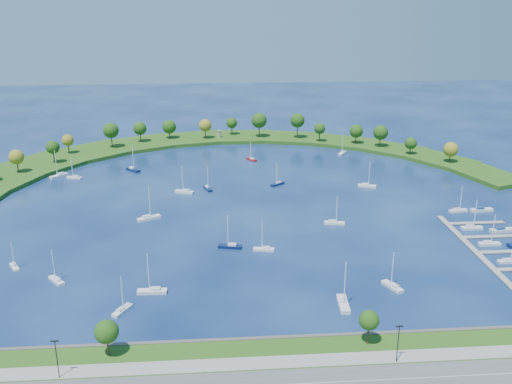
{
  "coord_description": "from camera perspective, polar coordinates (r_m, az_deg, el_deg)",
  "views": [
    {
      "loc": [
        -12.77,
        -228.62,
        86.24
      ],
      "look_at": [
        5.0,
        5.0,
        4.0
      ],
      "focal_mm": 39.94,
      "sensor_mm": 36.0,
      "label": 1
    }
  ],
  "objects": [
    {
      "name": "ground",
      "position": [
        244.68,
        -1.08,
        -1.3
      ],
      "size": [
        700.0,
        700.0,
        0.0
      ],
      "primitive_type": "plane",
      "color": "#081845",
      "rests_on": "ground"
    },
    {
      "name": "breakwater",
      "position": [
        292.08,
        -10.76,
        2.02
      ],
      "size": [
        286.74,
        247.64,
        2.0
      ],
      "color": "#294F15",
      "rests_on": "ground"
    },
    {
      "name": "breakwater_trees",
      "position": [
        324.82,
        -3.91,
        5.85
      ],
      "size": [
        239.89,
        95.08,
        15.33
      ],
      "color": "#382314",
      "rests_on": "breakwater"
    },
    {
      "name": "harbor_tower",
      "position": [
        352.11,
        -3.72,
        5.84
      ],
      "size": [
        2.6,
        2.6,
        4.47
      ],
      "color": "gray",
      "rests_on": "breakwater"
    },
    {
      "name": "dock_system",
      "position": [
        212.35,
        23.77,
        -6.28
      ],
      "size": [
        24.28,
        82.0,
        1.6
      ],
      "color": "gray",
      "rests_on": "ground"
    },
    {
      "name": "moored_boat_0",
      "position": [
        170.57,
        8.73,
        -10.9
      ],
      "size": [
        3.43,
        10.01,
        14.47
      ],
      "rotation": [
        0.0,
        0.0,
        4.64
      ],
      "color": "silver",
      "rests_on": "ground"
    },
    {
      "name": "moored_boat_1",
      "position": [
        260.9,
        -7.16,
        0.1
      ],
      "size": [
        8.92,
        5.33,
        12.69
      ],
      "rotation": [
        0.0,
        0.0,
        2.78
      ],
      "color": "silver",
      "rests_on": "ground"
    },
    {
      "name": "moored_boat_2",
      "position": [
        271.86,
        11.05,
        0.68
      ],
      "size": [
        8.81,
        4.94,
        12.48
      ],
      "rotation": [
        0.0,
        0.0,
        5.96
      ],
      "color": "silver",
      "rests_on": "ground"
    },
    {
      "name": "moored_boat_3",
      "position": [
        226.41,
        7.85,
        -2.99
      ],
      "size": [
        8.27,
        3.66,
        11.76
      ],
      "rotation": [
        0.0,
        0.0,
        -0.18
      ],
      "color": "silver",
      "rests_on": "ground"
    },
    {
      "name": "moored_boat_4",
      "position": [
        269.86,
        2.18,
        0.89
      ],
      "size": [
        7.18,
        6.38,
        11.07
      ],
      "rotation": [
        0.0,
        0.0,
        3.82
      ],
      "color": "#0A1944",
      "rests_on": "ground"
    },
    {
      "name": "moored_boat_5",
      "position": [
        201.97,
        0.8,
        -5.66
      ],
      "size": [
        7.67,
        3.3,
        10.92
      ],
      "rotation": [
        0.0,
        0.0,
        2.97
      ],
      "color": "silver",
      "rests_on": "ground"
    },
    {
      "name": "moored_boat_6",
      "position": [
        191.87,
        -19.36,
        -8.27
      ],
      "size": [
        6.32,
        7.12,
        10.97
      ],
      "rotation": [
        0.0,
        0.0,
        2.25
      ],
      "color": "silver",
      "rests_on": "ground"
    },
    {
      "name": "moored_boat_7",
      "position": [
        298.02,
        -12.22,
        2.26
      ],
      "size": [
        8.0,
        8.23,
        13.18
      ],
      "rotation": [
        0.0,
        0.0,
        5.47
      ],
      "color": "#0A1944",
      "rests_on": "ground"
    },
    {
      "name": "moored_boat_8",
      "position": [
        204.2,
        -2.59,
        -5.38
      ],
      "size": [
        8.72,
        4.02,
        12.37
      ],
      "rotation": [
        0.0,
        0.0,
        2.94
      ],
      "color": "#0A1944",
      "rests_on": "ground"
    },
    {
      "name": "moored_boat_9",
      "position": [
        297.99,
        -19.13,
        1.62
      ],
      "size": [
        8.31,
        8.59,
        13.73
      ],
      "rotation": [
        0.0,
        0.0,
        3.96
      ],
      "color": "silver",
      "rests_on": "ground"
    },
    {
      "name": "moored_boat_11",
      "position": [
        264.36,
        -4.86,
        0.43
      ],
      "size": [
        4.51,
        7.81,
        11.07
      ],
      "rotation": [
        0.0,
        0.0,
        5.05
      ],
      "color": "#0A1944",
      "rests_on": "ground"
    },
    {
      "name": "moored_boat_12",
      "position": [
        326.15,
        8.65,
        3.95
      ],
      "size": [
        6.43,
        8.04,
        11.98
      ],
      "rotation": [
        0.0,
        0.0,
        4.12
      ],
      "color": "silver",
      "rests_on": "ground"
    },
    {
      "name": "moored_boat_13",
      "position": [
        292.83,
        -17.73,
        1.45
      ],
      "size": [
        7.77,
        4.14,
        11.0
      ],
      "rotation": [
        0.0,
        0.0,
        2.85
      ],
      "color": "silver",
      "rests_on": "ground"
    },
    {
      "name": "moored_boat_14",
      "position": [
        177.88,
        -10.34,
        -9.66
      ],
      "size": [
        9.02,
        2.77,
        13.15
      ],
      "rotation": [
        0.0,
        0.0,
        3.11
      ],
      "color": "silver",
      "rests_on": "ground"
    },
    {
      "name": "moored_boat_15",
      "position": [
        232.69,
        -10.7,
        -2.51
      ],
      "size": [
        9.56,
        7.02,
        13.95
      ],
      "rotation": [
        0.0,
        0.0,
        0.52
      ],
      "color": "silver",
      "rests_on": "ground"
    },
    {
      "name": "moored_boat_16",
      "position": [
        309.73,
        -0.45,
        3.34
      ],
      "size": [
        5.74,
        6.98,
        10.48
      ],
      "rotation": [
        0.0,
        0.0,
        2.18
      ],
      "color": "maroon",
      "rests_on": "ground"
    },
    {
      "name": "moored_boat_17",
      "position": [
        182.74,
        13.53,
        -9.09
      ],
      "size": [
        5.41,
        8.24,
        11.82
      ],
      "rotation": [
        0.0,
        0.0,
        2.0
      ],
      "color": "silver",
      "rests_on": "ground"
    },
    {
      "name": "moored_boat_18",
      "position": [
        170.09,
        -13.26,
        -11.36
      ],
      "size": [
        5.46,
        7.4,
        10.82
      ],
      "rotation": [
        0.0,
        0.0,
        1.05
      ],
      "color": "silver",
      "rests_on": "ground"
    },
    {
      "name": "moored_boat_21",
      "position": [
        206.06,
        -23.06,
        -6.81
      ],
      "size": [
        4.86,
        6.44,
        9.45
      ],
      "rotation": [
        0.0,
        0.0,
        5.25
      ],
      "color": "silver",
      "rests_on": "ground"
    },
    {
      "name": "docked_boat_4",
      "position": [
        211.35,
        23.98,
        -6.27
      ],
      "size": [
        7.46,
        2.15,
        10.95
      ],
      "rotation": [
        0.0,
        0.0,
        0.01
      ],
      "color": "silver",
      "rests_on": "ground"
    },
    {
      "name": "docked_boat_6",
      "position": [
        222.68,
        22.33,
        -4.74
      ],
      "size": [
        7.97,
        2.41,
        11.64
      ],
      "rotation": [
        0.0,
        0.0,
        -0.02
      ],
      "color": "silver",
      "rests_on": "ground"
    },
    {
      "name": "docked_boat_8",
      "position": [
        234.79,
        20.79,
        -3.3
      ],
      "size": [
        8.18,
        2.31,
        12.01
      ],
      "rotation": [
        0.0,
        0.0,
        -0.0
      ],
      "color": "silver",
      "rests_on": "ground"
    },
    {
      "name": "docked_boat_9",
      "position": [
        236.8,
        23.39,
        -3.51
      ],
      "size": [
        9.65,
        3.6,
        1.92
      ],
      "rotation": [
        0.0,
        0.0,
        0.1
      ],
      "color": "silver",
      "rests_on": "ground"
    },
    {
      "name": "docked_boat_10",
      "position": [
        251.24,
        19.59,
        -1.69
      ],
      "size": [
        7.97,
        3.2,
        11.39
      ],
      "rotation": [
        0.0,
        0.0,
        0.14
      ],
      "color": "silver",
      "rests_on": "ground"
    },
    {
      "name": "docked_boat_11",
      "position": [
        255.35,
        21.64,
        -1.66
      ],
      "size": [
        9.4,
        3.11,
        1.89
      ],
      "rotation": [
        0.0,
        0.0,
        0.06
      ],
      "color": "silver",
      "rests_on": "ground"
    }
  ]
}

